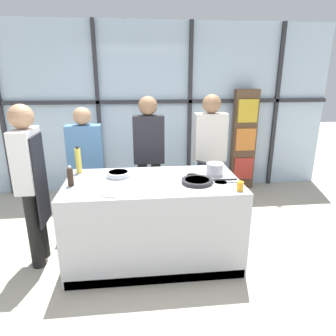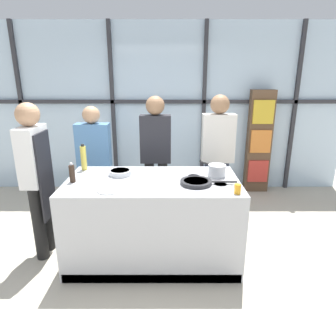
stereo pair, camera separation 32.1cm
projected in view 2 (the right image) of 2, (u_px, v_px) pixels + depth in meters
The scene contains 15 objects.
ground_plane at pixel (153, 255), 3.43m from camera, with size 18.00×18.00×0.00m, color #BCB29E.
back_window_wall at pixel (158, 109), 5.10m from camera, with size 6.40×0.10×2.80m.
bookshelf at pixel (258, 142), 5.09m from camera, with size 0.40×0.19×1.74m.
demo_island at pixel (153, 219), 3.29m from camera, with size 1.82×0.95×0.92m.
chef at pixel (35, 172), 3.19m from camera, with size 0.24×0.42×1.72m.
spectator_far_left at pixel (94, 159), 3.99m from camera, with size 0.44×0.22×1.60m.
spectator_center_left at pixel (155, 152), 3.96m from camera, with size 0.40×0.24×1.73m.
spectator_center_right at pixel (217, 152), 3.96m from camera, with size 0.42×0.24×1.74m.
frying_pan at pixel (196, 182), 3.03m from camera, with size 0.58×0.32×0.04m.
saucepan at pixel (216, 170), 3.25m from camera, with size 0.27×0.30×0.13m.
white_plate at pixel (108, 190), 2.85m from camera, with size 0.22×0.22×0.01m, color white.
mixing_bowl at pixel (119, 172), 3.30m from camera, with size 0.25×0.25×0.06m.
oil_bottle at pixel (83, 158), 3.44m from camera, with size 0.07×0.07×0.30m.
pepper_grinder at pixel (71, 173), 3.06m from camera, with size 0.06×0.06×0.21m.
juice_glass_near at pixel (237, 189), 2.78m from camera, with size 0.06×0.06×0.09m, color orange.
Camera 2 is at (0.16, -2.97, 2.00)m, focal length 32.00 mm.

